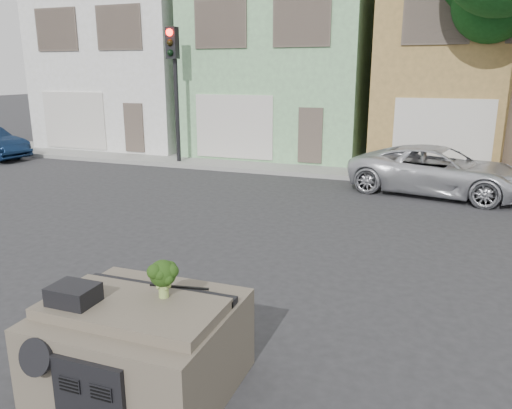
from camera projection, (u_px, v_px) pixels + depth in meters
The scene contains 11 objects.
ground_plane at pixel (243, 285), 8.44m from camera, with size 120.00×120.00×0.00m, color #303033.
sidewalk at pixel (351, 170), 17.93m from camera, with size 40.00×3.00×0.15m, color gray.
townhouse_white at pixel (144, 66), 24.29m from camera, with size 7.20×8.20×7.55m, color white.
townhouse_mint at pixel (291, 65), 21.77m from camera, with size 7.20×8.20×7.55m, color #8CC68B.
townhouse_tan at pixel (478, 64), 19.25m from camera, with size 7.20×8.20×7.55m, color #A68347.
silver_pickup at pixel (436, 194), 14.73m from camera, with size 2.32×5.04×1.40m, color silver.
traffic_signal at pixel (175, 98), 18.57m from camera, with size 0.40×0.40×5.10m, color black.
car_dashboard at pixel (143, 344), 5.58m from camera, with size 2.00×1.80×1.12m, color #645A4B.
instrument_hump at pixel (74, 294), 5.29m from camera, with size 0.48×0.38×0.20m, color black.
wiper_arm at pixel (179, 287), 5.68m from camera, with size 0.70×0.03×0.02m, color black.
broccoli at pixel (163, 278), 5.40m from camera, with size 0.36×0.36×0.44m, color #1B350E.
Camera 1 is at (2.93, -7.23, 3.51)m, focal length 35.00 mm.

